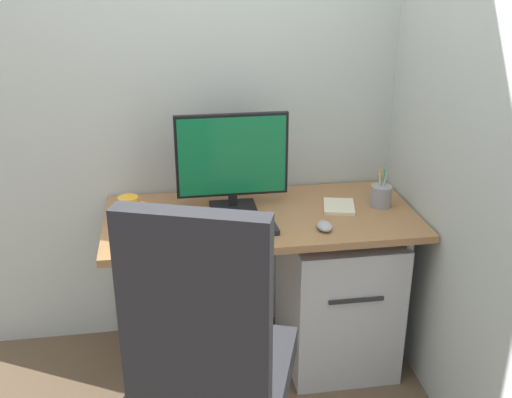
% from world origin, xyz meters
% --- Properties ---
extents(ground_plane, '(8.00, 8.00, 0.00)m').
position_xyz_m(ground_plane, '(0.00, 0.00, 0.00)').
color(ground_plane, brown).
extents(wall_back, '(3.01, 0.04, 2.80)m').
position_xyz_m(wall_back, '(0.00, 0.34, 1.40)').
color(wall_back, '#B7C1BC').
rests_on(wall_back, ground_plane).
extents(wall_side_right, '(0.04, 2.31, 2.80)m').
position_xyz_m(wall_side_right, '(0.69, -0.24, 1.40)').
color(wall_side_right, '#B7C1BC').
rests_on(wall_side_right, ground_plane).
extents(desk, '(1.31, 0.62, 0.73)m').
position_xyz_m(desk, '(0.00, 0.00, 0.68)').
color(desk, '#996B42').
rests_on(desk, ground_plane).
extents(office_chair, '(0.60, 0.61, 1.16)m').
position_xyz_m(office_chair, '(-0.29, -0.78, 0.62)').
color(office_chair, black).
rests_on(office_chair, ground_plane).
extents(filing_cabinet, '(0.46, 0.55, 0.65)m').
position_xyz_m(filing_cabinet, '(0.34, -0.01, 0.32)').
color(filing_cabinet, '#B2B5BA').
rests_on(filing_cabinet, ground_plane).
extents(monitor, '(0.48, 0.16, 0.42)m').
position_xyz_m(monitor, '(-0.11, 0.09, 0.95)').
color(monitor, black).
rests_on(monitor, desk).
extents(keyboard, '(0.46, 0.17, 0.03)m').
position_xyz_m(keyboard, '(-0.19, -0.15, 0.74)').
color(keyboard, black).
rests_on(keyboard, desk).
extents(mouse, '(0.06, 0.09, 0.03)m').
position_xyz_m(mouse, '(0.22, -0.18, 0.75)').
color(mouse, '#9EA0A5').
rests_on(mouse, desk).
extents(pen_holder, '(0.09, 0.09, 0.17)m').
position_xyz_m(pen_holder, '(0.53, 0.02, 0.78)').
color(pen_holder, gray).
rests_on(pen_holder, desk).
extents(notebook, '(0.16, 0.19, 0.01)m').
position_xyz_m(notebook, '(0.34, 0.02, 0.74)').
color(notebook, beige).
rests_on(notebook, desk).
extents(coffee_mug, '(0.12, 0.08, 0.10)m').
position_xyz_m(coffee_mug, '(-0.55, 0.04, 0.78)').
color(coffee_mug, orange).
rests_on(coffee_mug, desk).
extents(desk_clamp_accessory, '(0.06, 0.06, 0.07)m').
position_xyz_m(desk_clamp_accessory, '(-0.57, -0.24, 0.77)').
color(desk_clamp_accessory, orange).
rests_on(desk_clamp_accessory, desk).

